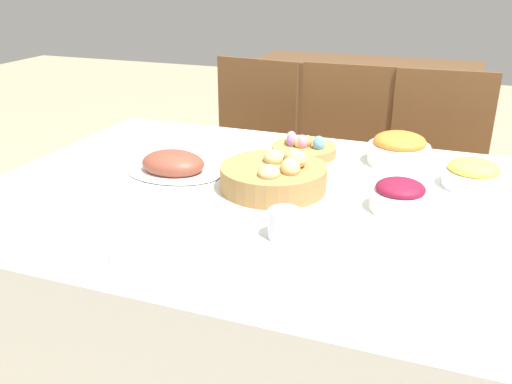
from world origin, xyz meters
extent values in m
cube|color=silver|center=(0.00, 0.00, 0.38)|extent=(1.65, 1.19, 0.77)
cylinder|color=brown|center=(-0.17, 0.66, 0.22)|extent=(0.03, 0.03, 0.43)
cylinder|color=brown|center=(0.22, 0.66, 0.22)|extent=(0.03, 0.03, 0.43)
cylinder|color=brown|center=(-0.17, 1.05, 0.22)|extent=(0.03, 0.03, 0.43)
cylinder|color=brown|center=(0.22, 1.05, 0.22)|extent=(0.03, 0.03, 0.43)
cube|color=brown|center=(0.03, 0.86, 0.44)|extent=(0.42, 0.42, 0.02)
cube|color=brown|center=(0.02, 1.06, 0.71)|extent=(0.42, 0.02, 0.52)
cylinder|color=brown|center=(0.26, 0.65, 0.22)|extent=(0.03, 0.03, 0.43)
cylinder|color=brown|center=(0.65, 0.67, 0.22)|extent=(0.03, 0.03, 0.43)
cylinder|color=brown|center=(0.25, 1.04, 0.22)|extent=(0.03, 0.03, 0.43)
cylinder|color=brown|center=(0.63, 1.06, 0.22)|extent=(0.03, 0.03, 0.43)
cube|color=brown|center=(0.45, 0.86, 0.44)|extent=(0.44, 0.44, 0.02)
cube|color=brown|center=(0.44, 1.06, 0.71)|extent=(0.42, 0.04, 0.52)
cylinder|color=brown|center=(-0.65, 0.69, 0.22)|extent=(0.03, 0.03, 0.43)
cylinder|color=brown|center=(-0.27, 0.64, 0.22)|extent=(0.03, 0.03, 0.43)
cylinder|color=brown|center=(-0.61, 1.07, 0.22)|extent=(0.03, 0.03, 0.43)
cylinder|color=brown|center=(-0.22, 1.03, 0.22)|extent=(0.03, 0.03, 0.43)
cube|color=brown|center=(-0.44, 0.86, 0.44)|extent=(0.46, 0.46, 0.02)
cube|color=brown|center=(-0.41, 1.06, 0.71)|extent=(0.42, 0.07, 0.52)
cube|color=brown|center=(-0.03, 1.92, 0.43)|extent=(1.30, 0.44, 0.85)
cylinder|color=#9E7542|center=(0.01, 0.04, 0.80)|extent=(0.31, 0.31, 0.07)
ellipsoid|color=tan|center=(0.07, 0.07, 0.86)|extent=(0.10, 0.09, 0.05)
ellipsoid|color=tan|center=(0.02, -0.03, 0.84)|extent=(0.07, 0.08, 0.04)
ellipsoid|color=tan|center=(0.00, 0.08, 0.85)|extent=(0.09, 0.09, 0.05)
ellipsoid|color=tan|center=(0.07, 0.01, 0.85)|extent=(0.08, 0.09, 0.05)
cylinder|color=#9E7542|center=(0.01, 0.37, 0.78)|extent=(0.22, 0.22, 0.03)
ellipsoid|color=#B27AD1|center=(-0.04, 0.39, 0.82)|extent=(0.04, 0.04, 0.05)
ellipsoid|color=#7FCC7A|center=(0.00, 0.37, 0.82)|extent=(0.03, 0.03, 0.04)
ellipsoid|color=#60B2E0|center=(0.07, 0.35, 0.82)|extent=(0.04, 0.04, 0.05)
ellipsoid|color=#B27AD1|center=(-0.03, 0.36, 0.82)|extent=(0.04, 0.04, 0.05)
ellipsoid|color=#F29E4C|center=(0.02, 0.37, 0.82)|extent=(0.03, 0.03, 0.04)
ellipsoid|color=#F4D151|center=(0.00, 0.35, 0.82)|extent=(0.03, 0.03, 0.04)
ellipsoid|color=pink|center=(0.01, 0.35, 0.82)|extent=(0.04, 0.04, 0.05)
ellipsoid|color=#F4D151|center=(-0.03, 0.37, 0.82)|extent=(0.04, 0.04, 0.05)
ellipsoid|color=white|center=(-0.33, 0.06, 0.77)|extent=(0.32, 0.22, 0.01)
ellipsoid|color=brown|center=(-0.33, 0.06, 0.80)|extent=(0.20, 0.15, 0.08)
cylinder|color=silver|center=(0.56, 0.26, 0.79)|extent=(0.17, 0.17, 0.05)
ellipsoid|color=#F4DB4C|center=(0.56, 0.26, 0.82)|extent=(0.15, 0.15, 0.05)
cylinder|color=white|center=(0.33, 0.40, 0.80)|extent=(0.20, 0.20, 0.07)
ellipsoid|color=orange|center=(0.33, 0.40, 0.84)|extent=(0.17, 0.17, 0.06)
cylinder|color=white|center=(0.37, 0.02, 0.79)|extent=(0.15, 0.15, 0.05)
ellipsoid|color=maroon|center=(0.37, 0.02, 0.83)|extent=(0.13, 0.13, 0.05)
cylinder|color=white|center=(-0.11, -0.40, 0.77)|extent=(0.24, 0.24, 0.01)
cube|color=silver|center=(-0.26, -0.40, 0.77)|extent=(0.02, 0.18, 0.00)
cube|color=silver|center=(0.04, -0.40, 0.77)|extent=(0.02, 0.18, 0.00)
cube|color=silver|center=(0.07, -0.40, 0.77)|extent=(0.02, 0.18, 0.00)
cylinder|color=silver|center=(0.13, -0.24, 0.80)|extent=(0.08, 0.08, 0.07)
cube|color=white|center=(-0.39, -0.25, 0.78)|extent=(0.12, 0.07, 0.03)
camera|label=1|loc=(0.47, -1.36, 1.37)|focal=38.00mm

